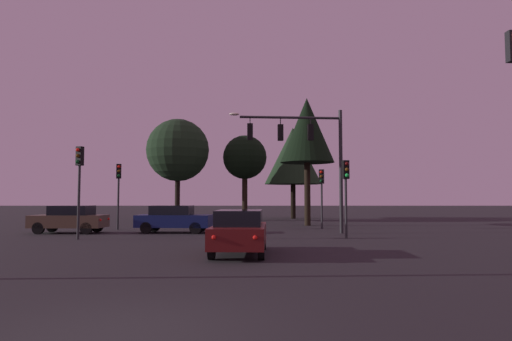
% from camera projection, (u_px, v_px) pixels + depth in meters
% --- Properties ---
extents(ground_plane, '(168.00, 168.00, 0.00)m').
position_uv_depth(ground_plane, '(229.00, 226.00, 30.82)').
color(ground_plane, black).
rests_on(ground_plane, ground).
extents(traffic_signal_mast_arm, '(6.27, 0.70, 6.83)m').
position_uv_depth(traffic_signal_mast_arm, '(307.00, 145.00, 24.66)').
color(traffic_signal_mast_arm, '#232326').
rests_on(traffic_signal_mast_arm, ground).
extents(traffic_light_corner_left, '(0.36, 0.38, 4.05)m').
position_uv_depth(traffic_light_corner_left, '(120.00, 183.00, 27.67)').
color(traffic_light_corner_left, '#232326').
rests_on(traffic_light_corner_left, ground).
extents(traffic_light_corner_right, '(0.36, 0.38, 3.75)m').
position_uv_depth(traffic_light_corner_right, '(323.00, 186.00, 28.32)').
color(traffic_light_corner_right, '#232326').
rests_on(traffic_light_corner_right, ground).
extents(traffic_light_median, '(0.36, 0.39, 4.37)m').
position_uv_depth(traffic_light_median, '(80.00, 173.00, 21.06)').
color(traffic_light_median, '#232326').
rests_on(traffic_light_median, ground).
extents(traffic_light_far_side, '(0.35, 0.38, 3.76)m').
position_uv_depth(traffic_light_far_side, '(347.00, 183.00, 21.54)').
color(traffic_light_far_side, '#232326').
rests_on(traffic_light_far_side, ground).
extents(car_nearside_lane, '(1.92, 4.38, 1.52)m').
position_uv_depth(car_nearside_lane, '(241.00, 231.00, 15.40)').
color(car_nearside_lane, '#4C0F0F').
rests_on(car_nearside_lane, ground).
extents(car_crossing_left, '(4.05, 1.84, 1.52)m').
position_uv_depth(car_crossing_left, '(71.00, 219.00, 24.68)').
color(car_crossing_left, '#473828').
rests_on(car_crossing_left, ground).
extents(car_crossing_right, '(4.28, 2.02, 1.52)m').
position_uv_depth(car_crossing_right, '(175.00, 219.00, 24.94)').
color(car_crossing_right, '#0F1947').
rests_on(car_crossing_right, ground).
extents(tree_behind_sign, '(3.83, 3.83, 9.09)m').
position_uv_depth(tree_behind_sign, '(308.00, 131.00, 31.81)').
color(tree_behind_sign, black).
rests_on(tree_behind_sign, ground).
extents(tree_left_far, '(5.40, 5.40, 8.65)m').
position_uv_depth(tree_left_far, '(294.00, 156.00, 42.47)').
color(tree_left_far, black).
rests_on(tree_left_far, ground).
extents(tree_center_horizon, '(5.32, 5.32, 8.68)m').
position_uv_depth(tree_center_horizon, '(179.00, 150.00, 38.12)').
color(tree_center_horizon, black).
rests_on(tree_center_horizon, ground).
extents(tree_right_cluster, '(3.82, 3.82, 7.41)m').
position_uv_depth(tree_right_cluster, '(246.00, 158.00, 39.02)').
color(tree_right_cluster, black).
rests_on(tree_right_cluster, ground).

